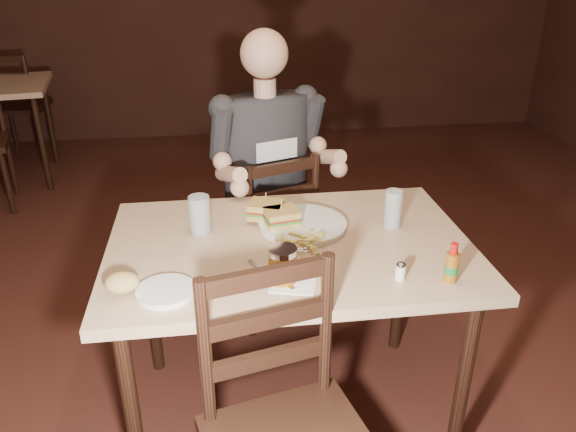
{
  "coord_description": "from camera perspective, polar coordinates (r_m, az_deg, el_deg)",
  "views": [
    {
      "loc": [
        -0.32,
        -2.0,
        1.7
      ],
      "look_at": [
        -0.09,
        -0.25,
        0.85
      ],
      "focal_mm": 35.0,
      "sensor_mm": 36.0,
      "label": 1
    }
  ],
  "objects": [
    {
      "name": "sandwich_right",
      "position": [
        2.02,
        -0.67,
        0.39
      ],
      "size": [
        0.13,
        0.12,
        0.1
      ],
      "primitive_type": null,
      "rotation": [
        0.0,
        0.0,
        0.19
      ],
      "color": "#DBB55A",
      "rests_on": "dinner_plate"
    },
    {
      "name": "salt_shaker",
      "position": [
        1.77,
        11.35,
        -5.55
      ],
      "size": [
        0.03,
        0.03,
        0.06
      ],
      "primitive_type": null,
      "rotation": [
        0.0,
        0.0,
        0.0
      ],
      "color": "white",
      "rests_on": "main_table"
    },
    {
      "name": "ketchup_dollop",
      "position": [
        1.94,
        2.34,
        -2.27
      ],
      "size": [
        0.04,
        0.04,
        0.01
      ],
      "primitive_type": "ellipsoid",
      "rotation": [
        0.0,
        0.0,
        0.0
      ],
      "color": "maroon",
      "rests_on": "dinner_plate"
    },
    {
      "name": "dinner_plate",
      "position": [
        2.05,
        1.5,
        -0.99
      ],
      "size": [
        0.31,
        0.31,
        0.02
      ],
      "primitive_type": "cylinder",
      "rotation": [
        0.0,
        0.0,
        0.0
      ],
      "color": "white",
      "rests_on": "main_table"
    },
    {
      "name": "chair_far",
      "position": [
        2.74,
        -2.19,
        -1.86
      ],
      "size": [
        0.53,
        0.55,
        0.87
      ],
      "primitive_type": null,
      "rotation": [
        0.0,
        0.0,
        3.48
      ],
      "color": "black",
      "rests_on": "ground"
    },
    {
      "name": "fries_pile",
      "position": [
        1.9,
        1.38,
        -2.38
      ],
      "size": [
        0.22,
        0.16,
        0.04
      ],
      "primitive_type": null,
      "rotation": [
        0.0,
        0.0,
        0.0
      ],
      "color": "#E7D05B",
      "rests_on": "dinner_plate"
    },
    {
      "name": "side_plate",
      "position": [
        1.71,
        -12.31,
        -7.58
      ],
      "size": [
        0.17,
        0.17,
        0.01
      ],
      "primitive_type": "cylinder",
      "rotation": [
        0.0,
        0.0,
        0.0
      ],
      "color": "white",
      "rests_on": "main_table"
    },
    {
      "name": "napkin",
      "position": [
        1.73,
        0.52,
        -6.78
      ],
      "size": [
        0.16,
        0.16,
        0.0
      ],
      "primitive_type": "cube",
      "rotation": [
        0.0,
        0.0,
        -0.26
      ],
      "color": "white",
      "rests_on": "main_table"
    },
    {
      "name": "knife",
      "position": [
        1.76,
        -1.79,
        -5.94
      ],
      "size": [
        0.13,
        0.2,
        0.01
      ],
      "primitive_type": "cube",
      "rotation": [
        0.0,
        0.0,
        0.56
      ],
      "color": "silver",
      "rests_on": "napkin"
    },
    {
      "name": "main_table",
      "position": [
        1.99,
        0.19,
        -4.69
      ],
      "size": [
        1.26,
        0.84,
        0.77
      ],
      "rotation": [
        0.0,
        0.0,
        0.0
      ],
      "color": "tan",
      "rests_on": "ground"
    },
    {
      "name": "syrup_dispenser",
      "position": [
        1.71,
        -0.56,
        -4.99
      ],
      "size": [
        0.09,
        0.09,
        0.12
      ],
      "primitive_type": null,
      "rotation": [
        0.0,
        0.0,
        0.0
      ],
      "color": "#8A4F10",
      "rests_on": "main_table"
    },
    {
      "name": "glass_right",
      "position": [
        2.07,
        10.63,
        0.72
      ],
      "size": [
        0.06,
        0.06,
        0.14
      ],
      "primitive_type": "cylinder",
      "rotation": [
        0.0,
        0.0,
        0.0
      ],
      "color": "silver",
      "rests_on": "main_table"
    },
    {
      "name": "bread_roll",
      "position": [
        1.72,
        -16.52,
        -6.48
      ],
      "size": [
        0.1,
        0.08,
        0.06
      ],
      "primitive_type": "ellipsoid",
      "rotation": [
        0.0,
        0.0,
        0.0
      ],
      "color": "tan",
      "rests_on": "side_plate"
    },
    {
      "name": "glass_left",
      "position": [
        2.02,
        -8.95,
        0.13
      ],
      "size": [
        0.08,
        0.08,
        0.14
      ],
      "primitive_type": "cylinder",
      "rotation": [
        0.0,
        0.0,
        0.0
      ],
      "color": "silver",
      "rests_on": "main_table"
    },
    {
      "name": "room_shell",
      "position": [
        2.05,
        1.58,
        17.23
      ],
      "size": [
        7.0,
        7.0,
        7.0
      ],
      "color": "black",
      "rests_on": "ground"
    },
    {
      "name": "diner",
      "position": [
        2.51,
        -1.89,
        7.63
      ],
      "size": [
        0.66,
        0.59,
        0.95
      ],
      "primitive_type": null,
      "rotation": [
        0.0,
        0.0,
        0.34
      ],
      "color": "#27292B",
      "rests_on": "chair_far"
    },
    {
      "name": "hot_sauce",
      "position": [
        1.78,
        16.35,
        -4.55
      ],
      "size": [
        0.04,
        0.04,
        0.13
      ],
      "primitive_type": null,
      "rotation": [
        0.0,
        0.0,
        0.0
      ],
      "color": "#8A4F10",
      "rests_on": "main_table"
    },
    {
      "name": "bg_chair_far",
      "position": [
        5.46,
        -25.51,
        10.06
      ],
      "size": [
        0.45,
        0.49,
        0.92
      ],
      "primitive_type": null,
      "rotation": [
        0.0,
        0.0,
        3.08
      ],
      "color": "black",
      "rests_on": "ground"
    },
    {
      "name": "sandwich_left",
      "position": [
        2.08,
        -2.25,
        1.17
      ],
      "size": [
        0.15,
        0.14,
        0.1
      ],
      "primitive_type": null,
      "rotation": [
        0.0,
        0.0,
        -0.35
      ],
      "color": "#DBB55A",
      "rests_on": "dinner_plate"
    },
    {
      "name": "fork",
      "position": [
        1.82,
        3.49,
        -4.99
      ],
      "size": [
        0.02,
        0.15,
        0.0
      ],
      "primitive_type": "cube",
      "rotation": [
        0.0,
        0.0,
        0.03
      ],
      "color": "silver",
      "rests_on": "napkin"
    }
  ]
}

